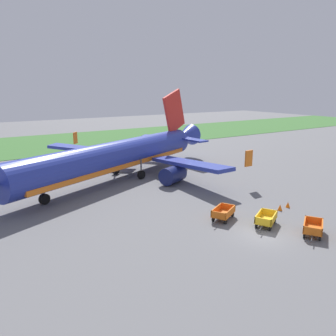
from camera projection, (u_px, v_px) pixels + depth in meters
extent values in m
plane|color=slate|center=(262.00, 235.00, 26.49)|extent=(220.00, 220.00, 0.00)
cube|color=#3D7033|center=(64.00, 142.00, 71.94)|extent=(220.00, 28.00, 0.06)
cylinder|color=#28389E|center=(115.00, 156.00, 41.25)|extent=(28.97, 15.41, 3.70)
cube|color=orange|center=(115.00, 164.00, 41.49)|extent=(26.15, 14.04, 0.56)
cone|color=#28389E|center=(185.00, 136.00, 55.03)|extent=(5.53, 5.02, 3.52)
cube|color=#28389E|center=(189.00, 164.00, 40.27)|extent=(2.96, 13.07, 1.35)
cube|color=orange|center=(249.00, 158.00, 38.68)|extent=(1.11, 0.23, 1.90)
cylinder|color=navy|center=(173.00, 175.00, 40.43)|extent=(3.77, 3.21, 2.10)
cube|color=#28389E|center=(92.00, 150.00, 49.23)|extent=(11.11, 10.95, 1.35)
cube|color=orange|center=(75.00, 138.00, 54.63)|extent=(0.91, 0.93, 1.90)
cylinder|color=navy|center=(94.00, 161.00, 47.72)|extent=(3.77, 3.21, 2.10)
cube|color=red|center=(174.00, 111.00, 51.32)|extent=(5.62, 2.72, 6.88)
cube|color=#28389E|center=(192.00, 140.00, 50.74)|extent=(2.30, 5.35, 0.24)
cube|color=#28389E|center=(158.00, 136.00, 54.17)|extent=(4.80, 5.08, 0.24)
cylinder|color=#4C4C51|center=(44.00, 189.00, 33.11)|extent=(0.20, 0.20, 2.04)
cylinder|color=black|center=(44.00, 199.00, 33.35)|extent=(1.19, 0.85, 1.10)
cylinder|color=#4C4C51|center=(141.00, 167.00, 42.47)|extent=(0.20, 0.20, 2.04)
cylinder|color=black|center=(141.00, 175.00, 42.71)|extent=(1.19, 0.85, 1.10)
cylinder|color=#4C4C51|center=(116.00, 163.00, 44.83)|extent=(0.20, 0.20, 2.04)
cylinder|color=black|center=(116.00, 170.00, 45.07)|extent=(1.19, 0.85, 1.10)
cube|color=orange|center=(313.00, 229.00, 26.42)|extent=(2.86, 2.51, 0.08)
cube|color=orange|center=(322.00, 227.00, 26.08)|extent=(2.17, 1.41, 0.55)
cube|color=orange|center=(304.00, 224.00, 26.62)|extent=(2.17, 1.41, 0.55)
cube|color=orange|center=(313.00, 231.00, 25.29)|extent=(0.83, 1.24, 0.55)
cube|color=orange|center=(314.00, 220.00, 27.41)|extent=(0.83, 1.24, 0.55)
cylinder|color=#2D2D33|center=(312.00, 238.00, 24.85)|extent=(0.89, 0.60, 0.08)
cylinder|color=black|center=(320.00, 238.00, 25.43)|extent=(0.46, 0.37, 0.44)
cylinder|color=black|center=(304.00, 235.00, 25.89)|extent=(0.46, 0.37, 0.44)
cylinder|color=black|center=(320.00, 229.00, 27.08)|extent=(0.46, 0.37, 0.44)
cylinder|color=black|center=(306.00, 226.00, 27.54)|extent=(0.46, 0.37, 0.44)
cube|color=gold|center=(266.00, 220.00, 28.20)|extent=(2.87, 2.43, 0.08)
cube|color=gold|center=(274.00, 218.00, 27.82)|extent=(2.24, 1.29, 0.55)
cube|color=gold|center=(258.00, 215.00, 28.42)|extent=(2.24, 1.29, 0.55)
cube|color=gold|center=(263.00, 222.00, 27.10)|extent=(0.76, 1.28, 0.55)
cube|color=gold|center=(269.00, 212.00, 29.15)|extent=(0.76, 1.28, 0.55)
cylinder|color=#2D2D33|center=(261.00, 228.00, 26.67)|extent=(0.92, 0.55, 0.08)
cylinder|color=black|center=(270.00, 228.00, 27.20)|extent=(0.46, 0.35, 0.44)
cylinder|color=black|center=(256.00, 226.00, 27.72)|extent=(0.46, 0.35, 0.44)
cylinder|color=black|center=(275.00, 220.00, 28.80)|extent=(0.46, 0.35, 0.44)
cylinder|color=black|center=(262.00, 218.00, 29.32)|extent=(0.46, 0.35, 0.44)
cube|color=orange|center=(223.00, 214.00, 29.56)|extent=(2.86, 2.39, 0.08)
cube|color=orange|center=(230.00, 212.00, 29.17)|extent=(2.27, 1.24, 0.55)
cube|color=orange|center=(217.00, 209.00, 29.80)|extent=(2.27, 1.24, 0.55)
cube|color=orange|center=(218.00, 215.00, 28.47)|extent=(0.73, 1.29, 0.55)
cube|color=orange|center=(228.00, 207.00, 30.50)|extent=(0.73, 1.29, 0.55)
cylinder|color=#2D2D33|center=(216.00, 221.00, 28.05)|extent=(0.93, 0.53, 0.08)
cylinder|color=black|center=(225.00, 222.00, 28.56)|extent=(0.46, 0.34, 0.44)
cylinder|color=black|center=(213.00, 219.00, 29.10)|extent=(0.46, 0.34, 0.44)
cylinder|color=black|center=(233.00, 215.00, 30.14)|extent=(0.46, 0.34, 0.44)
cylinder|color=black|center=(221.00, 212.00, 30.68)|extent=(0.46, 0.34, 0.44)
cone|color=orange|center=(280.00, 207.00, 31.71)|extent=(0.45, 0.45, 0.59)
cone|color=orange|center=(288.00, 205.00, 32.53)|extent=(0.43, 0.43, 0.57)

